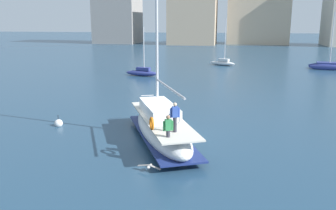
% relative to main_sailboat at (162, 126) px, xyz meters
% --- Properties ---
extents(ground_plane, '(400.00, 400.00, 0.00)m').
position_rel_main_sailboat_xyz_m(ground_plane, '(-0.51, 1.19, -0.92)').
color(ground_plane, navy).
extents(main_sailboat, '(6.23, 9.71, 14.21)m').
position_rel_main_sailboat_xyz_m(main_sailboat, '(0.00, 0.00, 0.00)').
color(main_sailboat, white).
rests_on(main_sailboat, ground).
extents(moored_sloop_near, '(4.36, 2.77, 7.47)m').
position_rel_main_sailboat_xyz_m(moored_sloop_near, '(2.28, 38.82, -0.40)').
color(moored_sloop_near, silver).
rests_on(moored_sloop_near, ground).
extents(moored_sloop_far, '(5.49, 3.31, 8.35)m').
position_rel_main_sailboat_xyz_m(moored_sloop_far, '(17.83, 36.94, -0.30)').
color(moored_sloop_far, navy).
rests_on(moored_sloop_far, ground).
extents(moored_catamaran, '(4.69, 1.90, 6.37)m').
position_rel_main_sailboat_xyz_m(moored_catamaran, '(-7.80, 25.37, -0.42)').
color(moored_catamaran, navy).
rests_on(moored_catamaran, ground).
extents(seagull, '(1.23, 0.49, 0.18)m').
position_rel_main_sailboat_xyz_m(seagull, '(0.31, -4.52, -0.67)').
color(seagull, silver).
rests_on(seagull, ground).
extents(mooring_buoy, '(0.58, 0.58, 0.89)m').
position_rel_main_sailboat_xyz_m(mooring_buoy, '(-7.68, 1.85, -0.74)').
color(mooring_buoy, silver).
rests_on(mooring_buoy, ground).
extents(waterfront_buildings, '(81.28, 16.32, 25.48)m').
position_rel_main_sailboat_xyz_m(waterfront_buildings, '(0.27, 93.90, 9.86)').
color(waterfront_buildings, gray).
rests_on(waterfront_buildings, ground).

